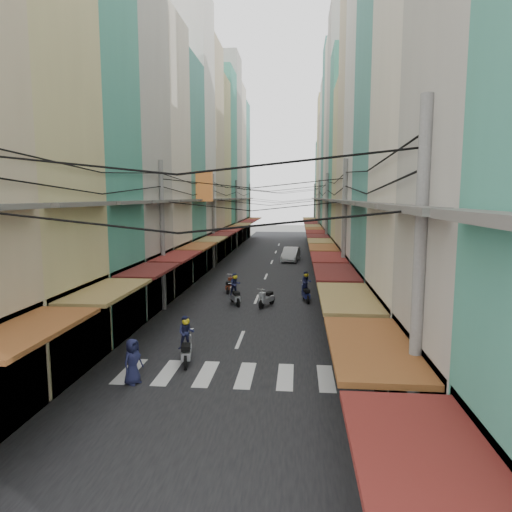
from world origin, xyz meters
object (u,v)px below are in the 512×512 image
Objects in this scene: white_car at (291,261)px; market_umbrella at (394,288)px; traffic_sign at (392,319)px; bicycle at (413,342)px.

market_umbrella is (4.98, -23.52, 2.19)m from white_car.
traffic_sign is (3.79, -29.05, 2.23)m from white_car.
white_car is 29.38m from traffic_sign.
traffic_sign is (-1.19, -5.53, 0.04)m from market_umbrella.
white_car reaches higher than bicycle.
bicycle is 5.41m from traffic_sign.
traffic_sign reaches higher than market_umbrella.
white_car is at bearing 101.95° from market_umbrella.
bicycle is 0.46× the size of traffic_sign.
market_umbrella is at bearing -71.68° from white_car.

